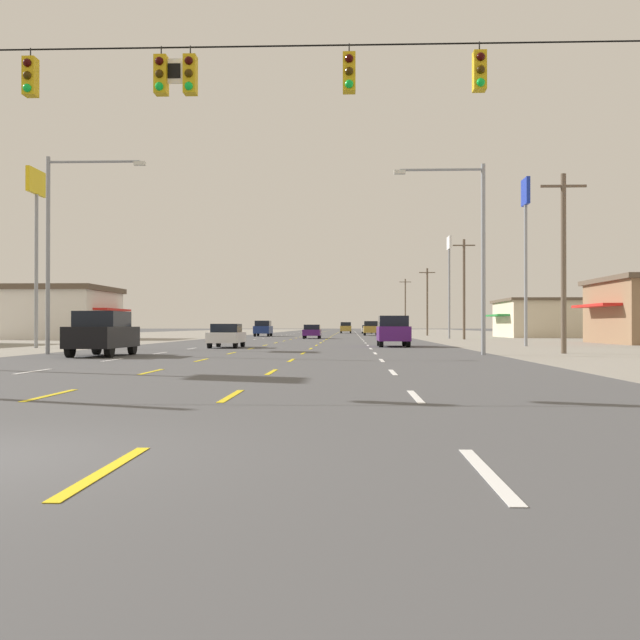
# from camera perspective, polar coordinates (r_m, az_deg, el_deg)

# --- Properties ---
(ground_plane) EXTENTS (572.00, 572.00, 0.00)m
(ground_plane) POSITION_cam_1_polar(r_m,az_deg,el_deg) (73.60, -0.91, -1.48)
(ground_plane) COLOR #4C4C4F
(lot_apron_left) EXTENTS (28.00, 440.00, 0.01)m
(lot_apron_left) POSITION_cam_1_polar(r_m,az_deg,el_deg) (78.92, -19.16, -1.38)
(lot_apron_left) COLOR gray
(lot_apron_left) RESTS_ON ground
(lot_apron_right) EXTENTS (28.00, 440.00, 0.01)m
(lot_apron_right) POSITION_cam_1_polar(r_m,az_deg,el_deg) (76.36, 17.98, -1.41)
(lot_apron_right) COLOR gray
(lot_apron_right) RESTS_ON ground
(lane_markings) EXTENTS (10.64, 227.60, 0.01)m
(lane_markings) POSITION_cam_1_polar(r_m,az_deg,el_deg) (112.06, 0.16, -1.11)
(lane_markings) COLOR white
(lane_markings) RESTS_ON ground
(signal_span_wire) EXTENTS (26.86, 0.53, 9.15)m
(signal_span_wire) POSITION_cam_1_polar(r_m,az_deg,el_deg) (18.99, -10.21, 12.36)
(signal_span_wire) COLOR brown
(signal_span_wire) RESTS_ON ground
(suv_far_left_nearest) EXTENTS (1.98, 4.90, 1.98)m
(suv_far_left_nearest) POSITION_cam_1_polar(r_m,az_deg,el_deg) (35.15, -15.91, -0.93)
(suv_far_left_nearest) COLOR black
(suv_far_left_nearest) RESTS_ON ground
(sedan_inner_left_near) EXTENTS (1.80, 4.50, 1.46)m
(sedan_inner_left_near) POSITION_cam_1_polar(r_m,az_deg,el_deg) (47.14, -6.98, -1.14)
(sedan_inner_left_near) COLOR white
(sedan_inner_left_near) RESTS_ON ground
(suv_far_right_mid) EXTENTS (1.98, 4.90, 1.98)m
(suv_far_right_mid) POSITION_cam_1_polar(r_m,az_deg,el_deg) (49.46, 5.48, -0.80)
(suv_far_right_mid) COLOR #4C196B
(suv_far_right_mid) RESTS_ON ground
(sedan_center_turn_midfar) EXTENTS (1.80, 4.50, 1.46)m
(sedan_center_turn_midfar) POSITION_cam_1_polar(r_m,az_deg,el_deg) (79.82, -0.60, -0.85)
(sedan_center_turn_midfar) COLOR #4C196B
(sedan_center_turn_midfar) RESTS_ON ground
(suv_far_left_far) EXTENTS (1.98, 4.90, 1.98)m
(suv_far_left_far) POSITION_cam_1_polar(r_m,az_deg,el_deg) (96.50, -4.26, -0.62)
(suv_far_left_far) COLOR navy
(suv_far_left_far) RESTS_ON ground
(suv_far_right_farther) EXTENTS (1.98, 4.90, 1.98)m
(suv_far_right_farther) POSITION_cam_1_polar(r_m,az_deg,el_deg) (105.92, 3.81, -0.60)
(suv_far_right_farther) COLOR #B28C33
(suv_far_right_farther) RESTS_ON ground
(sedan_far_right_farthest) EXTENTS (1.80, 4.50, 1.46)m
(sedan_far_right_farthest) POSITION_cam_1_polar(r_m,az_deg,el_deg) (132.01, 3.52, -0.69)
(sedan_far_right_farthest) COLOR white
(sedan_far_right_farthest) RESTS_ON ground
(suv_inner_right_distant_a) EXTENTS (1.98, 4.90, 1.98)m
(suv_inner_right_distant_a) POSITION_cam_1_polar(r_m,az_deg,el_deg) (136.29, 1.94, -0.56)
(suv_inner_right_distant_a) COLOR #B28C33
(suv_inner_right_distant_a) RESTS_ON ground
(storefront_left_row_2) EXTENTS (11.07, 12.35, 5.34)m
(storefront_left_row_2) POSITION_cam_1_polar(r_m,az_deg,el_deg) (82.33, -18.76, 0.54)
(storefront_left_row_2) COLOR silver
(storefront_left_row_2) RESTS_ON ground
(storefront_right_row_2) EXTENTS (14.58, 12.90, 4.44)m
(storefront_right_row_2) POSITION_cam_1_polar(r_m,az_deg,el_deg) (93.34, 17.32, 0.14)
(storefront_right_row_2) COLOR beige
(storefront_right_row_2) RESTS_ON ground
(pole_sign_left_row_1) EXTENTS (0.24, 2.63, 10.79)m
(pole_sign_left_row_1) POSITION_cam_1_polar(r_m,az_deg,el_deg) (49.67, -20.40, 7.64)
(pole_sign_left_row_1) COLOR gray
(pole_sign_left_row_1) RESTS_ON ground
(pole_sign_right_row_1) EXTENTS (0.24, 1.64, 11.02)m
(pole_sign_right_row_1) POSITION_cam_1_polar(r_m,az_deg,el_deg) (52.28, 15.09, 6.87)
(pole_sign_right_row_1) COLOR gray
(pole_sign_right_row_1) RESTS_ON ground
(pole_sign_right_row_2) EXTENTS (0.24, 2.26, 10.65)m
(pole_sign_right_row_2) POSITION_cam_1_polar(r_m,az_deg,el_deg) (80.89, 9.62, 4.24)
(pole_sign_right_row_2) COLOR gray
(pole_sign_right_row_2) RESTS_ON ground
(streetlight_left_row_0) EXTENTS (4.71, 0.26, 9.29)m
(streetlight_left_row_0) POSITION_cam_1_polar(r_m,az_deg,el_deg) (38.04, -18.89, 5.82)
(streetlight_left_row_0) COLOR gray
(streetlight_left_row_0) RESTS_ON ground
(streetlight_right_row_0) EXTENTS (4.19, 0.26, 8.79)m
(streetlight_right_row_0) POSITION_cam_1_polar(r_m,az_deg,el_deg) (35.93, 11.36, 5.66)
(streetlight_right_row_0) COLOR gray
(streetlight_right_row_0) RESTS_ON ground
(utility_pole_right_row_0) EXTENTS (2.20, 0.26, 8.69)m
(utility_pole_right_row_0) POSITION_cam_1_polar(r_m,az_deg,el_deg) (38.74, 17.71, 4.31)
(utility_pole_right_row_0) COLOR brown
(utility_pole_right_row_0) RESTS_ON ground
(utility_pole_right_row_1) EXTENTS (2.20, 0.26, 9.85)m
(utility_pole_right_row_1) POSITION_cam_1_polar(r_m,az_deg,el_deg) (76.38, 10.69, 2.41)
(utility_pole_right_row_1) COLOR brown
(utility_pole_right_row_1) RESTS_ON ground
(utility_pole_right_row_2) EXTENTS (2.20, 0.26, 9.20)m
(utility_pole_right_row_2) POSITION_cam_1_polar(r_m,az_deg,el_deg) (105.14, 8.00, 1.45)
(utility_pole_right_row_2) COLOR brown
(utility_pole_right_row_2) RESTS_ON ground
(utility_pole_right_row_3) EXTENTS (2.20, 0.26, 10.20)m
(utility_pole_right_row_3) POSITION_cam_1_polar(r_m,az_deg,el_deg) (144.83, 6.38, 1.14)
(utility_pole_right_row_3) COLOR brown
(utility_pole_right_row_3) RESTS_ON ground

